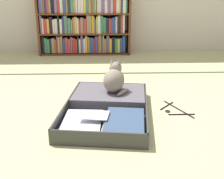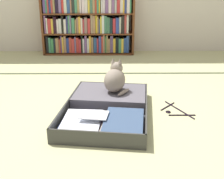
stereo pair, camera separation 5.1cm
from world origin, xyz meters
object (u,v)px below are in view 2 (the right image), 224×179
(black_cat, at_px, (115,79))
(clothes_hanger, at_px, (175,110))
(bookshelf, at_px, (88,24))
(open_suitcase, at_px, (108,106))

(black_cat, relative_size, clothes_hanger, 0.82)
(bookshelf, relative_size, clothes_hanger, 3.79)
(open_suitcase, relative_size, clothes_hanger, 2.92)
(bookshelf, xyz_separation_m, open_suitcase, (0.30, -2.16, -0.39))
(open_suitcase, distance_m, clothes_hanger, 0.55)
(open_suitcase, bearing_deg, black_cat, 72.90)
(open_suitcase, distance_m, black_cat, 0.26)
(bookshelf, bearing_deg, black_cat, -79.65)
(bookshelf, bearing_deg, clothes_hanger, -68.52)
(black_cat, height_order, clothes_hanger, black_cat)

